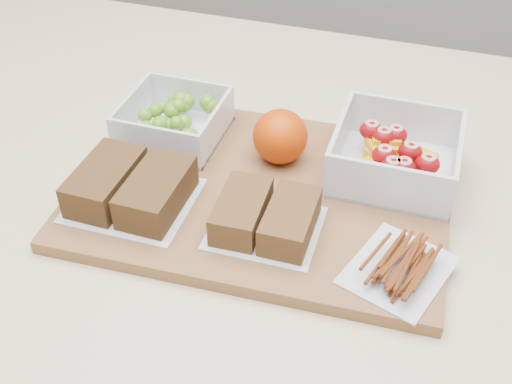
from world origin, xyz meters
TOP-DOWN VIEW (x-y plane):
  - cutting_board at (0.02, 0.01)m, footprint 0.43×0.32m
  - grape_container at (-0.11, 0.08)m, footprint 0.12×0.12m
  - fruit_container at (0.16, 0.08)m, footprint 0.14×0.14m
  - orange at (0.02, 0.07)m, footprint 0.07×0.07m
  - sandwich_bag_left at (-0.11, -0.06)m, footprint 0.13×0.12m
  - sandwich_bag_center at (0.04, -0.05)m, footprint 0.12×0.10m
  - pretzel_bag at (0.19, -0.07)m, footprint 0.12×0.13m

SIDE VIEW (x-z plane):
  - cutting_board at x=0.02m, z-range 0.90..0.92m
  - pretzel_bag at x=0.19m, z-range 0.92..0.94m
  - sandwich_bag_center at x=0.04m, z-range 0.92..0.95m
  - sandwich_bag_left at x=-0.11m, z-range 0.92..0.96m
  - grape_container at x=-0.11m, z-range 0.91..0.96m
  - fruit_container at x=0.16m, z-range 0.91..0.97m
  - orange at x=0.02m, z-range 0.92..0.98m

